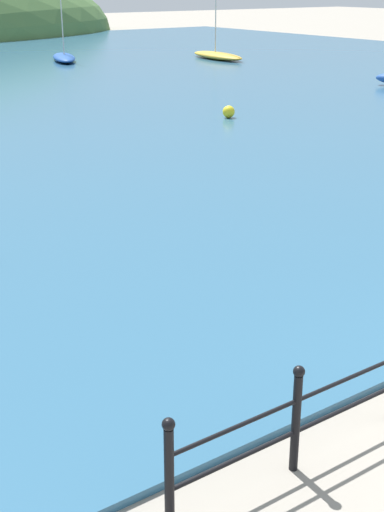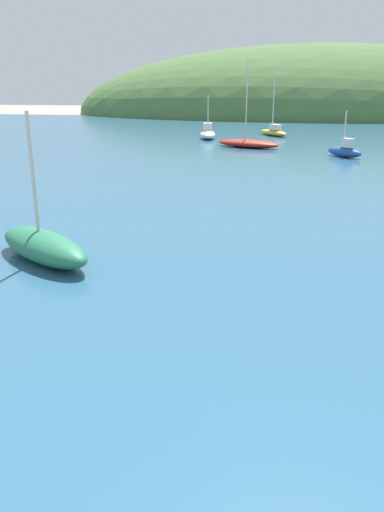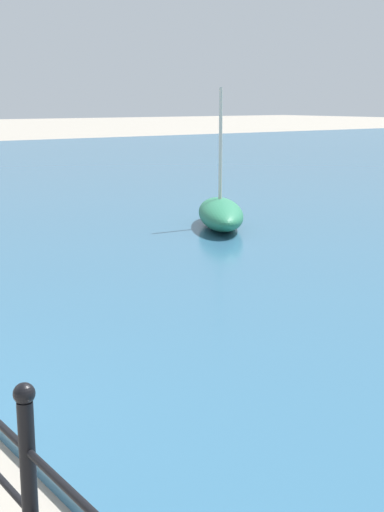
{
  "view_description": "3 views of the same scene",
  "coord_description": "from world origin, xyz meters",
  "views": [
    {
      "loc": [
        -7.84,
        -2.82,
        4.69
      ],
      "look_at": [
        -2.41,
        4.83,
        1.06
      ],
      "focal_mm": 50.0,
      "sensor_mm": 36.0,
      "label": 1
    },
    {
      "loc": [
        -0.6,
        0.72,
        3.33
      ],
      "look_at": [
        -2.08,
        7.48,
        1.0
      ],
      "focal_mm": 35.0,
      "sensor_mm": 36.0,
      "label": 2
    },
    {
      "loc": [
        5.98,
        0.14,
        2.66
      ],
      "look_at": [
        -1.04,
        5.26,
        0.77
      ],
      "focal_mm": 50.0,
      "sensor_mm": 36.0,
      "label": 3
    }
  ],
  "objects": [
    {
      "name": "boat_white_sailboat",
      "position": [
        -5.43,
        9.2,
        0.4
      ],
      "size": [
        2.85,
        2.3,
        2.84
      ],
      "color": "#287551",
      "rests_on": "water"
    },
    {
      "name": "far_hillside",
      "position": [
        0.0,
        69.37,
        0.0
      ],
      "size": [
        61.94,
        34.07,
        17.25
      ],
      "color": "#476B38",
      "rests_on": "ground"
    },
    {
      "name": "boat_red_dinghy",
      "position": [
        -6.88,
        34.49,
        0.44
      ],
      "size": [
        1.62,
        3.02,
        2.84
      ],
      "color": "silver",
      "rests_on": "water"
    },
    {
      "name": "boat_far_left",
      "position": [
        -2.71,
        37.79,
        0.39
      ],
      "size": [
        2.59,
        3.4,
        4.24
      ],
      "color": "gold",
      "rests_on": "water"
    },
    {
      "name": "water",
      "position": [
        0.0,
        32.0,
        0.05
      ],
      "size": [
        80.0,
        60.0,
        0.1
      ],
      "primitive_type": "cube",
      "color": "#2D5B7A",
      "rests_on": "ground"
    },
    {
      "name": "boat_blue_hull",
      "position": [
        -3.67,
        29.93,
        0.34
      ],
      "size": [
        4.11,
        2.78,
        4.72
      ],
      "color": "maroon",
      "rests_on": "water"
    },
    {
      "name": "boat_green_fishing",
      "position": [
        1.45,
        26.69,
        0.41
      ],
      "size": [
        1.89,
        2.03,
        2.21
      ],
      "color": "#1E4793",
      "rests_on": "water"
    }
  ]
}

